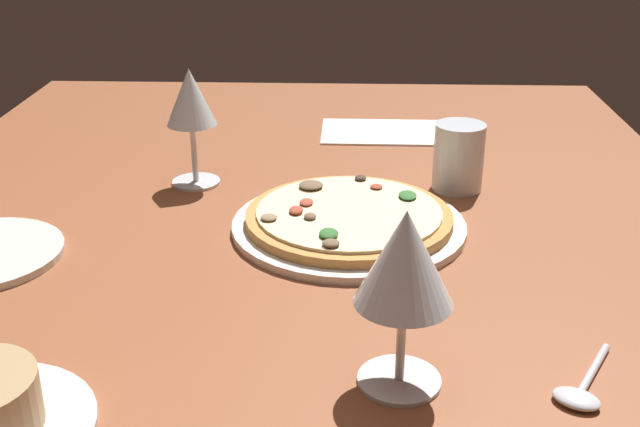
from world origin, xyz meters
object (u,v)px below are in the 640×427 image
water_glass (458,160)px  wine_glass_far (191,102)px  wine_glass_near (405,265)px  spoon (581,391)px  paper_menu (386,132)px  pizza_main (349,220)px

water_glass → wine_glass_far: bearing=89.0°
wine_glass_near → spoon: (-1.32, -15.23, -11.00)cm
water_glass → paper_menu: 26.35cm
pizza_main → water_glass: (13.96, -14.89, 3.01)cm
wine_glass_near → spoon: size_ratio=1.54×
pizza_main → wine_glass_near: wine_glass_near is taller
wine_glass_far → water_glass: size_ratio=1.77×
wine_glass_near → paper_menu: (69.68, -1.74, -11.30)cm
wine_glass_far → spoon: bearing=-138.8°
pizza_main → spoon: 38.01cm
paper_menu → spoon: (-71.00, -13.49, 0.31)cm
wine_glass_far → wine_glass_near: (-45.76, -25.99, -0.28)cm
paper_menu → spoon: bearing=-168.9°
wine_glass_near → spoon: wine_glass_near is taller
wine_glass_far → water_glass: bearing=-91.0°
water_glass → spoon: 46.85cm
paper_menu → water_glass: bearing=-160.2°
spoon → wine_glass_near: bearing=85.0°
water_glass → paper_menu: (24.55, 8.66, -4.08)cm
wine_glass_far → paper_menu: (23.91, -27.72, -11.58)cm
water_glass → spoon: water_glass is taller
wine_glass_near → water_glass: wine_glass_near is taller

